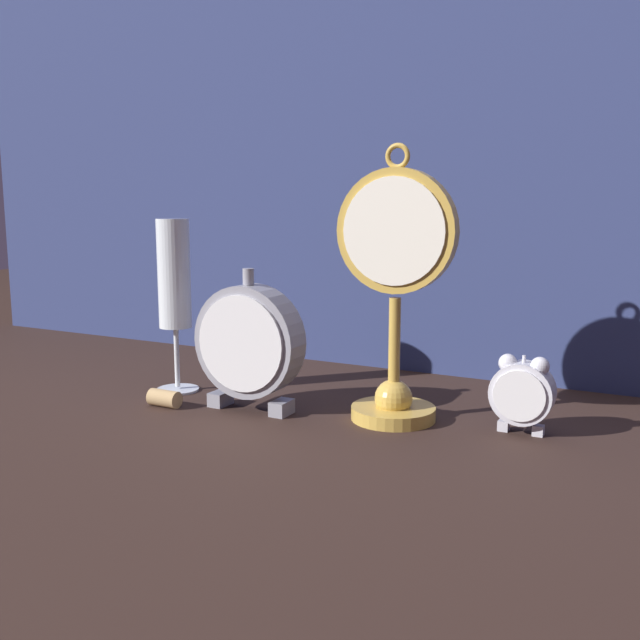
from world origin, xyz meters
name	(u,v)px	position (x,y,z in m)	size (l,w,h in m)	color
ground_plane	(289,424)	(0.00, 0.00, 0.00)	(4.00, 4.00, 0.00)	black
fabric_backdrop_drape	(396,139)	(0.00, 0.33, 0.35)	(1.74, 0.01, 0.71)	navy
pocket_watch_on_stand	(395,299)	(0.10, 0.07, 0.15)	(0.15, 0.10, 0.33)	gold
alarm_clock_twin_bell	(522,391)	(0.25, 0.09, 0.05)	(0.07, 0.03, 0.09)	silver
mantel_clock_silver	(249,343)	(-0.07, 0.03, 0.09)	(0.14, 0.04, 0.18)	gray
champagne_flute	(174,286)	(-0.21, 0.06, 0.15)	(0.06, 0.06, 0.24)	silver
wine_cork	(164,398)	(-0.18, -0.01, 0.01)	(0.02, 0.02, 0.04)	tan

